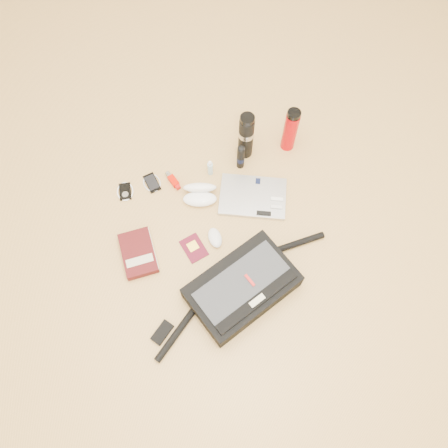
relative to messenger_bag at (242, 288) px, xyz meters
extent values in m
plane|color=tan|center=(0.00, 0.24, -0.06)|extent=(4.00, 4.00, 0.00)
cube|color=black|center=(0.00, 0.00, 0.00)|extent=(0.54, 0.44, 0.11)
cube|color=#303237|center=(0.01, -0.01, 0.06)|extent=(0.46, 0.34, 0.01)
cube|color=black|center=(0.04, -0.09, 0.06)|extent=(0.40, 0.19, 0.01)
cube|color=beige|center=(0.04, -0.09, 0.06)|extent=(0.08, 0.05, 0.02)
cube|color=red|center=(0.03, 0.00, 0.06)|extent=(0.03, 0.06, 0.02)
cylinder|color=black|center=(-0.32, -0.10, -0.04)|extent=(0.24, 0.21, 0.03)
cylinder|color=black|center=(0.31, 0.14, -0.04)|extent=(0.29, 0.05, 0.03)
cube|color=black|center=(-0.39, -0.08, -0.05)|extent=(0.11, 0.11, 0.02)
cube|color=#A7A7A9|center=(0.20, 0.44, -0.05)|extent=(0.39, 0.33, 0.02)
cube|color=black|center=(0.24, 0.51, -0.04)|extent=(0.03, 0.04, 0.00)
cube|color=white|center=(0.30, 0.39, -0.03)|extent=(0.06, 0.04, 0.01)
cube|color=silver|center=(0.29, 0.35, -0.03)|extent=(0.06, 0.03, 0.01)
cube|color=black|center=(0.22, 0.33, -0.03)|extent=(0.07, 0.04, 0.01)
cube|color=#430D0F|center=(-0.41, 0.30, -0.04)|extent=(0.15, 0.23, 0.04)
cube|color=beige|center=(-0.34, 0.30, -0.04)|extent=(0.01, 0.22, 0.03)
cube|color=beige|center=(-0.41, 0.26, -0.02)|extent=(0.13, 0.04, 0.00)
cube|color=#4F0A1A|center=(-0.15, 0.26, -0.06)|extent=(0.12, 0.15, 0.01)
cube|color=gold|center=(-0.16, 0.27, -0.05)|extent=(0.06, 0.06, 0.00)
ellipsoid|color=silver|center=(-0.05, 0.28, -0.04)|extent=(0.06, 0.11, 0.03)
ellipsoid|color=white|center=(-0.06, 0.50, -0.04)|extent=(0.18, 0.12, 0.05)
ellipsoid|color=white|center=(-0.05, 0.55, -0.02)|extent=(0.18, 0.13, 0.10)
ellipsoid|color=black|center=(-0.09, 0.51, -0.03)|extent=(0.05, 0.04, 0.02)
ellipsoid|color=black|center=(-0.03, 0.49, -0.03)|extent=(0.05, 0.04, 0.02)
cylinder|color=black|center=(-0.06, 0.50, -0.03)|extent=(0.03, 0.01, 0.01)
cube|color=black|center=(-0.41, 0.65, -0.06)|extent=(0.07, 0.10, 0.01)
cylinder|color=#959597|center=(-0.41, 0.63, -0.05)|extent=(0.04, 0.04, 0.00)
torus|color=white|center=(-0.41, 0.65, -0.05)|extent=(0.09, 0.09, 0.01)
cube|color=black|center=(-0.27, 0.66, -0.06)|extent=(0.08, 0.12, 0.01)
cube|color=black|center=(-0.27, 0.66, -0.05)|extent=(0.06, 0.09, 0.00)
torus|color=silver|center=(-0.27, 0.66, -0.05)|extent=(0.10, 0.10, 0.01)
cube|color=#C60E00|center=(-0.16, 0.64, -0.05)|extent=(0.05, 0.07, 0.03)
cube|color=#B4100B|center=(-0.15, 0.60, -0.05)|extent=(0.03, 0.03, 0.02)
cylinder|color=#9D9D9F|center=(-0.18, 0.68, -0.05)|extent=(0.03, 0.04, 0.02)
cylinder|color=#A5D3E4|center=(0.03, 0.64, -0.02)|extent=(0.03, 0.03, 0.08)
cylinder|color=silver|center=(0.03, 0.64, 0.03)|extent=(0.02, 0.02, 0.02)
cylinder|color=white|center=(0.03, 0.64, 0.04)|extent=(0.01, 0.01, 0.01)
cylinder|color=black|center=(0.19, 0.64, 0.02)|extent=(0.05, 0.05, 0.16)
cylinder|color=black|center=(0.19, 0.64, 0.00)|extent=(0.05, 0.05, 0.03)
ellipsoid|color=black|center=(0.19, 0.64, 0.10)|extent=(0.05, 0.05, 0.02)
cylinder|color=black|center=(0.24, 0.71, 0.07)|extent=(0.10, 0.10, 0.26)
cylinder|color=#A6A6A8|center=(0.24, 0.71, 0.11)|extent=(0.10, 0.10, 0.03)
cylinder|color=black|center=(0.24, 0.71, 0.22)|extent=(0.09, 0.09, 0.03)
cylinder|color=#B3050B|center=(0.46, 0.69, 0.06)|extent=(0.09, 0.09, 0.25)
cylinder|color=black|center=(0.46, 0.69, 0.20)|extent=(0.09, 0.09, 0.03)
camera|label=1|loc=(-0.22, -0.49, 1.87)|focal=35.00mm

